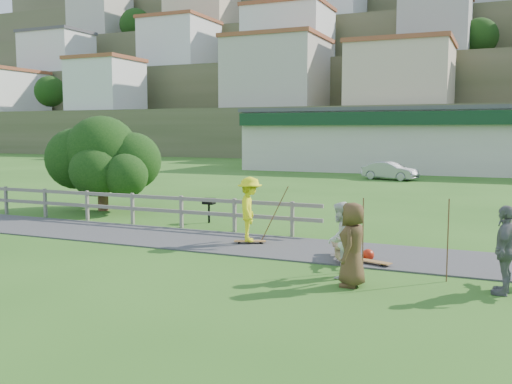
# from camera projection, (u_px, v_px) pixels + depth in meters

# --- Properties ---
(ground) EXTENTS (260.00, 260.00, 0.00)m
(ground) POSITION_uv_depth(u_px,v_px,m) (183.00, 251.00, 15.63)
(ground) COLOR #2A5A19
(ground) RESTS_ON ground
(path) EXTENTS (34.00, 3.00, 0.04)m
(path) POSITION_uv_depth(u_px,v_px,m) (209.00, 241.00, 17.00)
(path) COLOR #39393C
(path) RESTS_ON ground
(fence) EXTENTS (15.05, 0.10, 1.10)m
(fence) POSITION_uv_depth(u_px,v_px,m) (118.00, 203.00, 20.38)
(fence) COLOR #666159
(fence) RESTS_ON ground
(strip_mall) EXTENTS (32.50, 10.75, 5.10)m
(strip_mall) POSITION_uv_depth(u_px,v_px,m) (449.00, 139.00, 45.69)
(strip_mall) COLOR beige
(strip_mall) RESTS_ON ground
(hillside) EXTENTS (220.00, 67.00, 47.50)m
(hillside) POSITION_uv_depth(u_px,v_px,m) (455.00, 65.00, 97.47)
(hillside) COLOR #454E2E
(hillside) RESTS_ON ground
(skater_rider) EXTENTS (1.11, 1.38, 1.87)m
(skater_rider) POSITION_uv_depth(u_px,v_px,m) (250.00, 213.00, 16.47)
(skater_rider) COLOR #F1F517
(skater_rider) RESTS_ON ground
(skater_fallen) EXTENTS (1.82, 1.02, 0.65)m
(skater_fallen) POSITION_uv_depth(u_px,v_px,m) (341.00, 249.00, 14.37)
(skater_fallen) COLOR tan
(skater_fallen) RESTS_ON ground
(spectator_a) EXTENTS (0.69, 0.87, 1.71)m
(spectator_a) POSITION_uv_depth(u_px,v_px,m) (340.00, 240.00, 12.78)
(spectator_a) COLOR silver
(spectator_a) RESTS_ON ground
(spectator_b) EXTENTS (0.58, 1.12, 1.82)m
(spectator_b) POSITION_uv_depth(u_px,v_px,m) (505.00, 250.00, 11.45)
(spectator_b) COLOR slate
(spectator_b) RESTS_ON ground
(spectator_c) EXTENTS (0.60, 0.90, 1.80)m
(spectator_c) POSITION_uv_depth(u_px,v_px,m) (352.00, 245.00, 12.05)
(spectator_c) COLOR #523A20
(spectator_c) RESTS_ON ground
(car_silver) EXTENTS (3.91, 2.21, 1.22)m
(car_silver) POSITION_uv_depth(u_px,v_px,m) (390.00, 171.00, 38.21)
(car_silver) COLOR #97989E
(car_silver) RESTS_ON ground
(tree) EXTENTS (4.82, 4.82, 3.57)m
(tree) POSITION_uv_depth(u_px,v_px,m) (102.00, 168.00, 23.41)
(tree) COLOR black
(tree) RESTS_ON ground
(bbq) EXTENTS (0.42, 0.32, 0.89)m
(bbq) POSITION_uv_depth(u_px,v_px,m) (209.00, 211.00, 20.42)
(bbq) COLOR black
(bbq) RESTS_ON ground
(longboard_rider) EXTENTS (0.94, 0.55, 0.10)m
(longboard_rider) POSITION_uv_depth(u_px,v_px,m) (250.00, 243.00, 16.56)
(longboard_rider) COLOR brown
(longboard_rider) RESTS_ON ground
(longboard_fallen) EXTENTS (1.01, 0.53, 0.11)m
(longboard_fallen) POSITION_uv_depth(u_px,v_px,m) (372.00, 263.00, 13.99)
(longboard_fallen) COLOR brown
(longboard_fallen) RESTS_ON ground
(helmet) EXTENTS (0.31, 0.31, 0.31)m
(helmet) POSITION_uv_depth(u_px,v_px,m) (368.00, 255.00, 14.47)
(helmet) COLOR #AE200C
(helmet) RESTS_ON ground
(pole_rider) EXTENTS (0.03, 0.03, 1.91)m
(pole_rider) POSITION_uv_depth(u_px,v_px,m) (274.00, 211.00, 16.59)
(pole_rider) COLOR brown
(pole_rider) RESTS_ON ground
(pole_spec_left) EXTENTS (0.03, 0.03, 1.74)m
(pole_spec_left) POSITION_uv_depth(u_px,v_px,m) (363.00, 235.00, 13.37)
(pole_spec_left) COLOR brown
(pole_spec_left) RESTS_ON ground
(pole_spec_right) EXTENTS (0.03, 0.03, 1.83)m
(pole_spec_right) POSITION_uv_depth(u_px,v_px,m) (448.00, 240.00, 12.40)
(pole_spec_right) COLOR brown
(pole_spec_right) RESTS_ON ground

